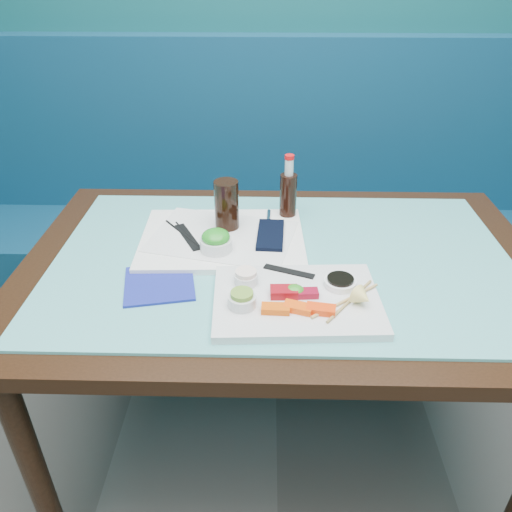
{
  "coord_description": "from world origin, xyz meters",
  "views": [
    {
      "loc": [
        -0.04,
        0.31,
        1.46
      ],
      "look_at": [
        -0.07,
        1.39,
        0.8
      ],
      "focal_mm": 35.0,
      "sensor_mm": 36.0,
      "label": 1
    }
  ],
  "objects_px": {
    "booth_bench": "(276,231)",
    "cola_glass": "(227,205)",
    "serving_tray": "(223,239)",
    "cola_bottle_body": "(288,198)",
    "sashimi_plate": "(297,301)",
    "dining_table": "(282,285)",
    "seaweed_bowl": "(216,245)",
    "blue_napkin": "(159,283)"
  },
  "relations": [
    {
      "from": "dining_table",
      "to": "serving_tray",
      "type": "relative_size",
      "value": 3.09
    },
    {
      "from": "seaweed_bowl",
      "to": "dining_table",
      "type": "bearing_deg",
      "value": -1.48
    },
    {
      "from": "booth_bench",
      "to": "cola_glass",
      "type": "bearing_deg",
      "value": -102.66
    },
    {
      "from": "sashimi_plate",
      "to": "cola_bottle_body",
      "type": "distance_m",
      "value": 0.43
    },
    {
      "from": "seaweed_bowl",
      "to": "cola_glass",
      "type": "distance_m",
      "value": 0.14
    },
    {
      "from": "cola_glass",
      "to": "cola_bottle_body",
      "type": "xyz_separation_m",
      "value": [
        0.18,
        0.09,
        -0.02
      ]
    },
    {
      "from": "dining_table",
      "to": "cola_glass",
      "type": "xyz_separation_m",
      "value": [
        -0.16,
        0.13,
        0.18
      ]
    },
    {
      "from": "cola_glass",
      "to": "blue_napkin",
      "type": "xyz_separation_m",
      "value": [
        -0.15,
        -0.27,
        -0.09
      ]
    },
    {
      "from": "booth_bench",
      "to": "cola_glass",
      "type": "xyz_separation_m",
      "value": [
        -0.16,
        -0.7,
        0.47
      ]
    },
    {
      "from": "booth_bench",
      "to": "seaweed_bowl",
      "type": "height_order",
      "value": "booth_bench"
    },
    {
      "from": "serving_tray",
      "to": "cola_bottle_body",
      "type": "bearing_deg",
      "value": 35.3
    },
    {
      "from": "cola_glass",
      "to": "cola_bottle_body",
      "type": "height_order",
      "value": "cola_glass"
    },
    {
      "from": "dining_table",
      "to": "cola_glass",
      "type": "bearing_deg",
      "value": 139.63
    },
    {
      "from": "serving_tray",
      "to": "cola_bottle_body",
      "type": "xyz_separation_m",
      "value": [
        0.19,
        0.14,
        0.06
      ]
    },
    {
      "from": "cola_glass",
      "to": "blue_napkin",
      "type": "relative_size",
      "value": 0.85
    },
    {
      "from": "dining_table",
      "to": "cola_bottle_body",
      "type": "bearing_deg",
      "value": 85.26
    },
    {
      "from": "blue_napkin",
      "to": "booth_bench",
      "type": "bearing_deg",
      "value": 72.52
    },
    {
      "from": "serving_tray",
      "to": "dining_table",
      "type": "bearing_deg",
      "value": -27.37
    },
    {
      "from": "booth_bench",
      "to": "seaweed_bowl",
      "type": "bearing_deg",
      "value": -102.06
    },
    {
      "from": "booth_bench",
      "to": "blue_napkin",
      "type": "relative_size",
      "value": 17.88
    },
    {
      "from": "booth_bench",
      "to": "dining_table",
      "type": "height_order",
      "value": "booth_bench"
    },
    {
      "from": "sashimi_plate",
      "to": "blue_napkin",
      "type": "xyz_separation_m",
      "value": [
        -0.33,
        0.07,
        -0.01
      ]
    },
    {
      "from": "cola_bottle_body",
      "to": "dining_table",
      "type": "bearing_deg",
      "value": -94.74
    },
    {
      "from": "seaweed_bowl",
      "to": "cola_bottle_body",
      "type": "xyz_separation_m",
      "value": [
        0.2,
        0.22,
        0.04
      ]
    },
    {
      "from": "sashimi_plate",
      "to": "seaweed_bowl",
      "type": "xyz_separation_m",
      "value": [
        -0.21,
        0.21,
        0.02
      ]
    },
    {
      "from": "booth_bench",
      "to": "serving_tray",
      "type": "height_order",
      "value": "booth_bench"
    },
    {
      "from": "sashimi_plate",
      "to": "cola_bottle_body",
      "type": "height_order",
      "value": "cola_bottle_body"
    },
    {
      "from": "booth_bench",
      "to": "serving_tray",
      "type": "xyz_separation_m",
      "value": [
        -0.17,
        -0.76,
        0.39
      ]
    },
    {
      "from": "dining_table",
      "to": "sashimi_plate",
      "type": "relative_size",
      "value": 3.65
    },
    {
      "from": "cola_glass",
      "to": "cola_bottle_body",
      "type": "relative_size",
      "value": 0.99
    },
    {
      "from": "serving_tray",
      "to": "cola_glass",
      "type": "relative_size",
      "value": 3.18
    },
    {
      "from": "booth_bench",
      "to": "cola_glass",
      "type": "distance_m",
      "value": 0.86
    },
    {
      "from": "booth_bench",
      "to": "cola_bottle_body",
      "type": "bearing_deg",
      "value": -88.29
    },
    {
      "from": "dining_table",
      "to": "cola_bottle_body",
      "type": "height_order",
      "value": "cola_bottle_body"
    },
    {
      "from": "cola_glass",
      "to": "blue_napkin",
      "type": "bearing_deg",
      "value": -118.84
    },
    {
      "from": "booth_bench",
      "to": "cola_bottle_body",
      "type": "height_order",
      "value": "booth_bench"
    },
    {
      "from": "cola_bottle_body",
      "to": "blue_napkin",
      "type": "bearing_deg",
      "value": -132.32
    },
    {
      "from": "booth_bench",
      "to": "cola_glass",
      "type": "height_order",
      "value": "booth_bench"
    },
    {
      "from": "cola_glass",
      "to": "sashimi_plate",
      "type": "bearing_deg",
      "value": -61.32
    },
    {
      "from": "blue_napkin",
      "to": "sashimi_plate",
      "type": "bearing_deg",
      "value": -11.9
    },
    {
      "from": "sashimi_plate",
      "to": "cola_glass",
      "type": "relative_size",
      "value": 2.68
    },
    {
      "from": "booth_bench",
      "to": "dining_table",
      "type": "xyz_separation_m",
      "value": [
        0.0,
        -0.84,
        0.29
      ]
    }
  ]
}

